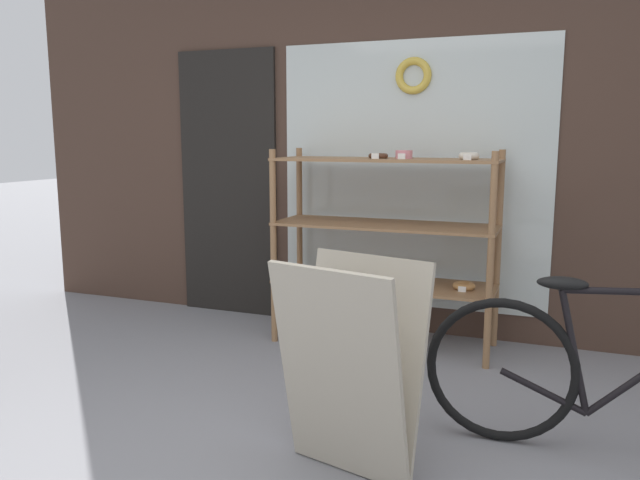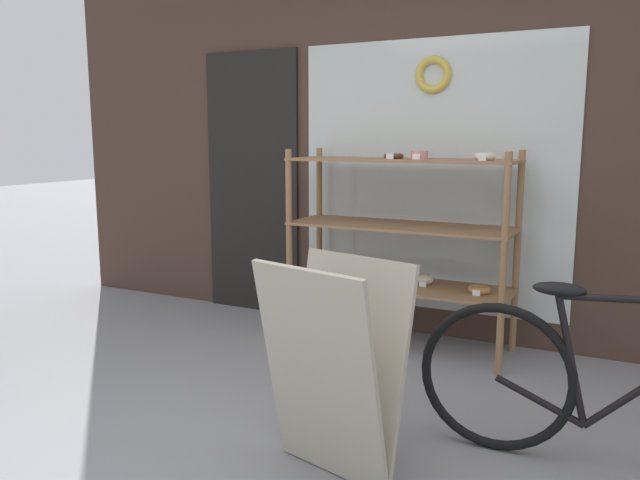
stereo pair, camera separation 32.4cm
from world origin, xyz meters
TOP-DOWN VIEW (x-y plane):
  - storefront_facade at (-0.03, 2.44)m, footprint 6.15×0.13m
  - display_case at (0.12, 2.05)m, footprint 1.50×0.51m
  - bicycle at (1.53, 0.90)m, footprint 1.78×0.46m
  - sandwich_board at (0.42, 0.35)m, footprint 0.65×0.51m

SIDE VIEW (x-z plane):
  - bicycle at x=1.53m, z-range -0.04..0.79m
  - sandwich_board at x=0.42m, z-range 0.01..0.93m
  - display_case at x=0.12m, z-range 0.15..1.50m
  - storefront_facade at x=-0.03m, z-range -0.04..3.41m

